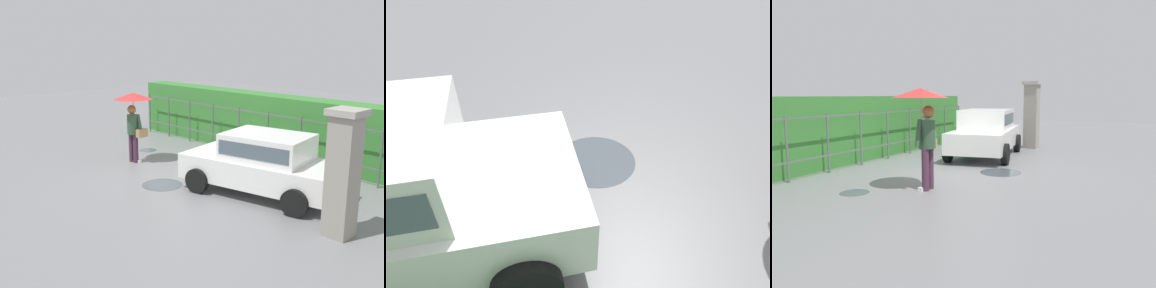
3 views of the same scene
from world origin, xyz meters
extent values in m
plane|color=slate|center=(0.00, 0.00, 0.00)|extent=(40.00, 40.00, 0.00)
cube|color=white|center=(2.33, 0.43, 0.58)|extent=(3.94, 2.32, 0.60)
cube|color=white|center=(2.47, 0.46, 1.18)|extent=(2.14, 1.78, 0.60)
cube|color=#4C5B66|center=(2.47, 0.46, 1.20)|extent=(1.99, 1.77, 0.33)
cylinder|color=black|center=(1.26, -0.63, 0.30)|extent=(0.62, 0.29, 0.60)
cylinder|color=black|center=(0.94, 1.02, 0.30)|extent=(0.62, 0.29, 0.60)
cylinder|color=black|center=(3.71, -0.15, 0.30)|extent=(0.62, 0.29, 0.60)
cylinder|color=black|center=(3.39, 1.50, 0.30)|extent=(0.62, 0.29, 0.60)
cube|color=red|center=(4.26, 0.25, 0.73)|extent=(0.10, 0.21, 0.16)
cube|color=red|center=(4.05, 1.33, 0.73)|extent=(0.10, 0.21, 0.16)
cylinder|color=#47283D|center=(-2.12, -0.17, 0.43)|extent=(0.15, 0.15, 0.86)
cylinder|color=#47283D|center=(-1.92, -0.16, 0.43)|extent=(0.15, 0.15, 0.86)
cube|color=white|center=(-2.13, -0.11, 0.04)|extent=(0.26, 0.10, 0.08)
cube|color=white|center=(-1.93, -0.10, 0.04)|extent=(0.26, 0.10, 0.08)
cylinder|color=#2D4C33|center=(-2.02, -0.16, 1.15)|extent=(0.34, 0.34, 0.58)
sphere|color=#DBAD89|center=(-2.02, -0.16, 1.58)|extent=(0.22, 0.22, 0.22)
sphere|color=olive|center=(-2.02, -0.19, 1.60)|extent=(0.25, 0.25, 0.25)
cylinder|color=#2D4C33|center=(-2.25, -0.10, 1.18)|extent=(0.23, 0.11, 0.56)
cylinder|color=#2D4C33|center=(-1.81, -0.07, 1.18)|extent=(0.23, 0.11, 0.56)
cylinder|color=#B2B2B7|center=(-2.11, -0.07, 1.50)|extent=(0.02, 0.02, 0.77)
cone|color=red|center=(-2.11, -0.07, 1.98)|extent=(1.12, 1.12, 0.19)
cube|color=tan|center=(-1.77, -0.02, 0.91)|extent=(0.18, 0.35, 0.24)
cube|color=gray|center=(4.82, -0.31, 1.15)|extent=(0.48, 0.48, 2.30)
cube|color=#9E998E|center=(4.82, -0.31, 2.36)|extent=(0.60, 0.60, 0.12)
cylinder|color=#59605B|center=(-2.91, 2.91, 0.75)|extent=(0.05, 0.05, 1.50)
cylinder|color=#59605B|center=(-1.75, 2.91, 0.75)|extent=(0.05, 0.05, 1.50)
cylinder|color=#59605B|center=(-0.59, 2.91, 0.75)|extent=(0.05, 0.05, 1.50)
cylinder|color=#59605B|center=(0.57, 2.91, 0.75)|extent=(0.05, 0.05, 1.50)
cylinder|color=#59605B|center=(1.73, 2.91, 0.75)|extent=(0.05, 0.05, 1.50)
cylinder|color=#59605B|center=(2.89, 2.91, 0.75)|extent=(0.05, 0.05, 1.50)
cylinder|color=#59605B|center=(4.05, 2.91, 0.75)|extent=(0.05, 0.05, 1.50)
cylinder|color=#59605B|center=(5.22, 2.91, 0.75)|extent=(0.05, 0.05, 1.50)
cube|color=#59605B|center=(-0.01, 2.91, 1.42)|extent=(10.45, 0.03, 0.04)
cube|color=#59605B|center=(-0.01, 2.91, 0.45)|extent=(10.45, 0.03, 0.04)
cube|color=#387F33|center=(-0.01, 3.67, 0.95)|extent=(11.45, 0.90, 1.90)
cylinder|color=#4C545B|center=(0.24, -0.89, 0.00)|extent=(1.04, 1.04, 0.00)
cylinder|color=#4C545B|center=(-2.89, 1.01, 0.00)|extent=(0.59, 0.59, 0.00)
camera|label=1|loc=(8.72, -7.62, 3.64)|focal=41.83mm
camera|label=2|loc=(0.55, 2.51, 2.91)|focal=31.51mm
camera|label=3|loc=(-8.26, -4.14, 1.93)|focal=34.32mm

